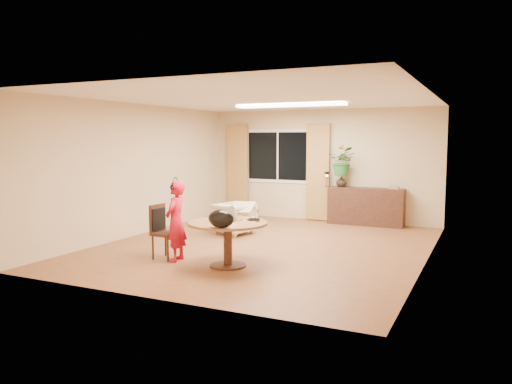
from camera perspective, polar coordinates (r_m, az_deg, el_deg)
floor at (r=8.95m, az=0.97°, el=-6.23°), size 6.50×6.50×0.00m
ceiling at (r=8.78m, az=1.00°, el=10.60°), size 6.50×6.50×0.00m
wall_back at (r=11.80m, az=7.48°, el=3.06°), size 5.50×0.00×5.50m
wall_left at (r=10.21m, az=-13.25°, el=2.49°), size 0.00×6.50×6.50m
wall_right at (r=8.05m, az=19.16°, el=1.42°), size 0.00×6.50×6.50m
window at (r=12.16m, az=2.51°, el=4.13°), size 1.70×0.03×1.30m
curtain_left at (r=12.55m, az=-2.07°, el=2.57°), size 0.55×0.08×2.25m
curtain_right at (r=11.74m, az=7.09°, el=2.29°), size 0.55×0.08×2.25m
ceiling_panel at (r=9.88m, az=3.90°, el=9.87°), size 2.20×0.35×0.05m
dining_table at (r=7.47m, az=-3.24°, el=-4.53°), size 1.19×1.19×0.68m
dining_chair at (r=8.08m, az=-10.20°, el=-4.52°), size 0.45×0.41×0.87m
child at (r=7.89m, az=-9.14°, el=-3.31°), size 0.50×0.37×1.26m
laptop at (r=7.47m, az=-4.00°, el=-2.44°), size 0.40×0.30×0.25m
tumbler at (r=7.59m, az=-1.87°, el=-2.85°), size 0.07×0.07×0.10m
wine_glass at (r=7.43m, az=0.22°, el=-2.73°), size 0.07×0.07×0.19m
pot_lid at (r=7.61m, az=-0.29°, el=-3.10°), size 0.23×0.23×0.03m
handbag at (r=6.92m, az=-4.01°, el=-3.08°), size 0.41×0.27×0.26m
armchair at (r=10.06m, az=-2.48°, el=-3.05°), size 0.83×0.85×0.63m
throw at (r=9.86m, az=-1.60°, el=-1.30°), size 0.55×0.63×0.03m
sideboard at (r=11.36m, az=12.45°, el=-1.63°), size 1.66×0.41×0.83m
vase at (r=11.44m, az=9.73°, el=1.19°), size 0.27×0.27×0.25m
bouquet at (r=11.41m, az=9.87°, el=3.46°), size 0.62×0.54×0.66m
book_stack at (r=11.19m, az=15.49°, el=0.54°), size 0.24×0.20×0.08m
desk_lamp at (r=11.48m, az=8.10°, el=1.51°), size 0.17×0.17×0.36m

